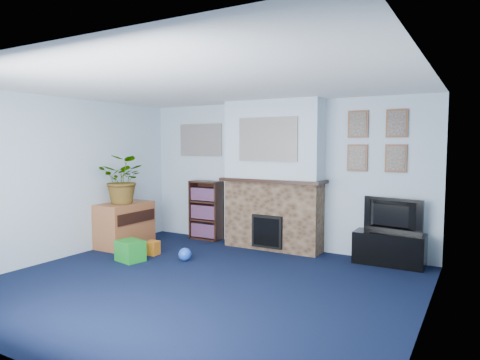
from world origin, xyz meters
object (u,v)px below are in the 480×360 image
Objects in this scene: sideboard at (125,225)px; bookshelf at (206,211)px; tv_stand at (389,249)px; television at (390,216)px.

bookshelf is at bearing 51.42° from sideboard.
sideboard is (-0.89, -1.12, -0.15)m from bookshelf.
bookshelf reaches higher than sideboard.
tv_stand is 1.14× the size of television.
sideboard is (-4.07, -1.04, 0.12)m from tv_stand.
television is 0.80× the size of bookshelf.
sideboard is at bearing -128.58° from bookshelf.
bookshelf is (-3.18, 0.08, 0.28)m from tv_stand.
television is (0.00, 0.02, 0.47)m from tv_stand.
tv_stand is at bearing 100.85° from television.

